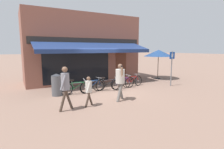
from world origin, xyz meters
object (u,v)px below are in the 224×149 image
at_px(bicycle_purple, 123,83).
at_px(pedestrian_child, 89,88).
at_px(bicycle_red, 132,81).
at_px(pedestrian_adult, 120,78).
at_px(cafe_parasol, 159,53).
at_px(pedestrian_second_adult, 65,84).
at_px(parking_sign, 172,65).
at_px(bicycle_black, 108,85).
at_px(bicycle_green, 77,88).
at_px(bicycle_blue, 93,86).
at_px(litter_bin, 57,85).

xyz_separation_m(bicycle_purple, pedestrian_child, (-2.99, -2.01, 0.40)).
xyz_separation_m(bicycle_red, pedestrian_adult, (-2.30, -2.19, 0.70)).
xyz_separation_m(bicycle_purple, cafe_parasol, (4.43, 1.65, 1.68)).
xyz_separation_m(pedestrian_adult, pedestrian_child, (-1.59, -0.06, -0.28)).
distance_m(pedestrian_second_adult, parking_sign, 7.26).
xyz_separation_m(bicycle_purple, bicycle_red, (0.90, 0.24, -0.02)).
bearing_deg(pedestrian_second_adult, bicycle_black, -137.82).
xyz_separation_m(bicycle_green, bicycle_blue, (0.96, 0.05, -0.00)).
relative_size(pedestrian_adult, cafe_parasol, 0.75).
relative_size(bicycle_black, bicycle_red, 1.00).
relative_size(pedestrian_adult, litter_bin, 1.51).
height_order(bicycle_red, pedestrian_child, pedestrian_child).
bearing_deg(parking_sign, pedestrian_second_adult, -170.33).
bearing_deg(pedestrian_child, bicycle_black, -136.16).
xyz_separation_m(bicycle_blue, pedestrian_second_adult, (-2.08, -2.19, 0.71)).
bearing_deg(bicycle_purple, pedestrian_second_adult, -155.16).
relative_size(pedestrian_child, cafe_parasol, 0.55).
distance_m(bicycle_green, bicycle_black, 1.82).
distance_m(parking_sign, cafe_parasol, 2.85).
bearing_deg(pedestrian_child, pedestrian_adult, -179.27).
height_order(bicycle_blue, bicycle_red, bicycle_red).
xyz_separation_m(bicycle_green, bicycle_black, (1.81, -0.11, -0.01)).
bearing_deg(bicycle_purple, pedestrian_adult, -128.36).
bearing_deg(parking_sign, cafe_parasol, 63.51).
bearing_deg(bicycle_green, pedestrian_child, -85.95).
height_order(pedestrian_adult, cafe_parasol, cafe_parasol).
bearing_deg(bicycle_green, bicycle_black, 4.71).
distance_m(bicycle_purple, cafe_parasol, 5.01).
bearing_deg(litter_bin, bicycle_black, -7.63).
relative_size(bicycle_blue, bicycle_red, 0.99).
height_order(bicycle_black, pedestrian_adult, pedestrian_adult).
xyz_separation_m(bicycle_red, cafe_parasol, (3.53, 1.40, 1.70)).
distance_m(pedestrian_adult, litter_bin, 3.35).
relative_size(bicycle_blue, parking_sign, 0.74).
height_order(pedestrian_second_adult, litter_bin, pedestrian_second_adult).
relative_size(bicycle_purple, cafe_parasol, 0.73).
relative_size(bicycle_red, litter_bin, 1.46).
bearing_deg(pedestrian_child, parking_sign, -170.77).
distance_m(bicycle_blue, pedestrian_child, 2.45).
xyz_separation_m(bicycle_black, bicycle_purple, (1.03, 0.02, 0.02)).
xyz_separation_m(pedestrian_child, parking_sign, (6.18, 1.18, 0.62)).
bearing_deg(bicycle_purple, litter_bin, 172.20).
bearing_deg(bicycle_green, parking_sign, -0.54).
xyz_separation_m(pedestrian_adult, litter_bin, (-2.39, 2.30, -0.47)).
bearing_deg(cafe_parasol, bicycle_red, -158.31).
bearing_deg(cafe_parasol, bicycle_black, -163.02).
distance_m(pedestrian_child, cafe_parasol, 8.37).
xyz_separation_m(bicycle_green, bicycle_red, (3.74, 0.15, -0.01)).
bearing_deg(bicycle_blue, pedestrian_adult, -86.32).
distance_m(bicycle_blue, cafe_parasol, 6.71).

